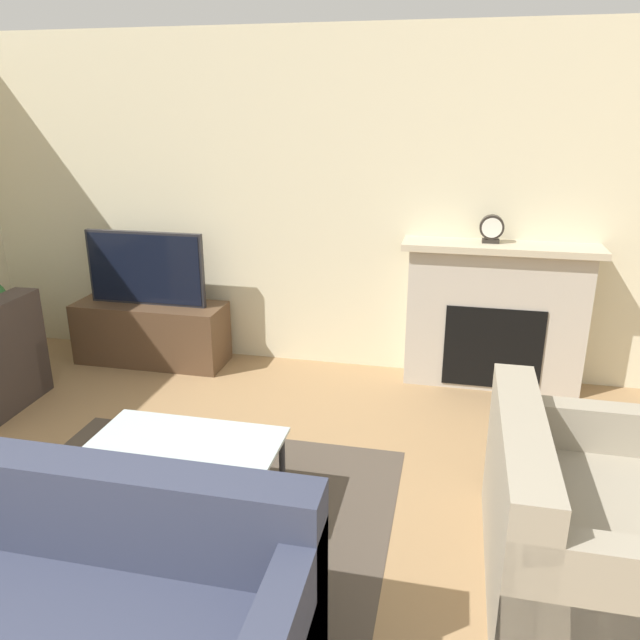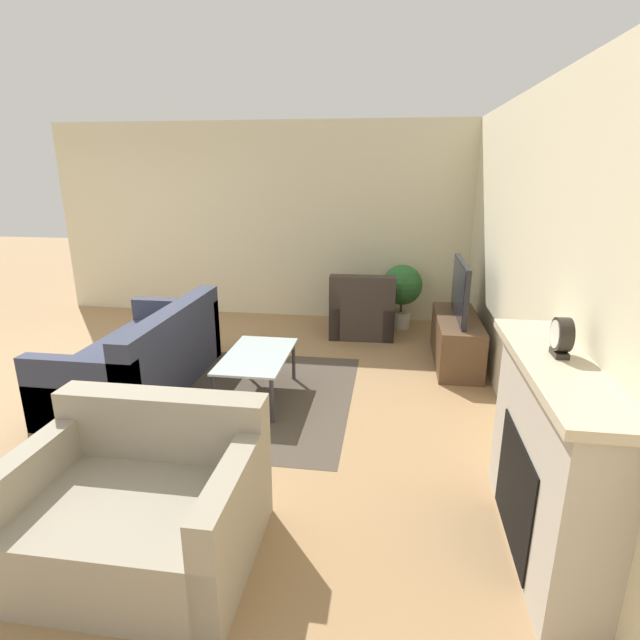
{
  "view_description": "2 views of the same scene",
  "coord_description": "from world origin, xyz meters",
  "px_view_note": "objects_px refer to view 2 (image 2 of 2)",
  "views": [
    {
      "loc": [
        1.29,
        -0.49,
        2.13
      ],
      "look_at": [
        0.52,
        3.0,
        0.89
      ],
      "focal_mm": 35.0,
      "sensor_mm": 36.0,
      "label": 1
    },
    {
      "loc": [
        4.15,
        3.39,
        2.09
      ],
      "look_at": [
        0.19,
        2.81,
        0.86
      ],
      "focal_mm": 28.0,
      "sensor_mm": 36.0,
      "label": 2
    }
  ],
  "objects_px": {
    "couch_loveseat": "(141,507)",
    "mantel_clock": "(562,336)",
    "couch_sectional": "(143,360)",
    "coffee_table": "(257,359)",
    "tv": "(460,290)",
    "potted_plant": "(402,288)",
    "armchair_by_window": "(362,311)"
  },
  "relations": [
    {
      "from": "couch_sectional",
      "to": "coffee_table",
      "type": "xyz_separation_m",
      "value": [
        0.05,
        1.16,
        0.1
      ]
    },
    {
      "from": "couch_loveseat",
      "to": "potted_plant",
      "type": "height_order",
      "value": "potted_plant"
    },
    {
      "from": "coffee_table",
      "to": "potted_plant",
      "type": "height_order",
      "value": "potted_plant"
    },
    {
      "from": "couch_sectional",
      "to": "potted_plant",
      "type": "relative_size",
      "value": 2.28
    },
    {
      "from": "coffee_table",
      "to": "mantel_clock",
      "type": "height_order",
      "value": "mantel_clock"
    },
    {
      "from": "tv",
      "to": "couch_sectional",
      "type": "distance_m",
      "value": 3.35
    },
    {
      "from": "couch_sectional",
      "to": "armchair_by_window",
      "type": "xyz_separation_m",
      "value": [
        -2.0,
        2.01,
        0.02
      ]
    },
    {
      "from": "potted_plant",
      "to": "mantel_clock",
      "type": "bearing_deg",
      "value": 10.63
    },
    {
      "from": "mantel_clock",
      "to": "couch_sectional",
      "type": "bearing_deg",
      "value": -116.69
    },
    {
      "from": "tv",
      "to": "mantel_clock",
      "type": "xyz_separation_m",
      "value": [
        2.76,
        0.15,
        0.42
      ]
    },
    {
      "from": "armchair_by_window",
      "to": "potted_plant",
      "type": "bearing_deg",
      "value": -148.21
    },
    {
      "from": "armchair_by_window",
      "to": "mantel_clock",
      "type": "xyz_separation_m",
      "value": [
        3.64,
        1.25,
        0.95
      ]
    },
    {
      "from": "couch_loveseat",
      "to": "potted_plant",
      "type": "distance_m",
      "value": 4.65
    },
    {
      "from": "couch_sectional",
      "to": "mantel_clock",
      "type": "xyz_separation_m",
      "value": [
        1.64,
        3.26,
        0.97
      ]
    },
    {
      "from": "couch_sectional",
      "to": "potted_plant",
      "type": "xyz_separation_m",
      "value": [
        -2.33,
        2.51,
        0.27
      ]
    },
    {
      "from": "armchair_by_window",
      "to": "couch_sectional",
      "type": "bearing_deg",
      "value": 43.06
    },
    {
      "from": "armchair_by_window",
      "to": "mantel_clock",
      "type": "height_order",
      "value": "mantel_clock"
    },
    {
      "from": "potted_plant",
      "to": "couch_sectional",
      "type": "bearing_deg",
      "value": -47.08
    },
    {
      "from": "couch_sectional",
      "to": "potted_plant",
      "type": "distance_m",
      "value": 3.44
    },
    {
      "from": "tv",
      "to": "couch_loveseat",
      "type": "xyz_separation_m",
      "value": [
        3.2,
        -2.05,
        -0.55
      ]
    },
    {
      "from": "tv",
      "to": "armchair_by_window",
      "type": "distance_m",
      "value": 1.5
    },
    {
      "from": "tv",
      "to": "armchair_by_window",
      "type": "height_order",
      "value": "tv"
    },
    {
      "from": "couch_sectional",
      "to": "mantel_clock",
      "type": "height_order",
      "value": "mantel_clock"
    },
    {
      "from": "couch_loveseat",
      "to": "tv",
      "type": "bearing_deg",
      "value": 57.35
    },
    {
      "from": "tv",
      "to": "potted_plant",
      "type": "height_order",
      "value": "tv"
    },
    {
      "from": "tv",
      "to": "mantel_clock",
      "type": "relative_size",
      "value": 4.9
    },
    {
      "from": "couch_loveseat",
      "to": "coffee_table",
      "type": "height_order",
      "value": "couch_loveseat"
    },
    {
      "from": "potted_plant",
      "to": "mantel_clock",
      "type": "height_order",
      "value": "mantel_clock"
    },
    {
      "from": "couch_loveseat",
      "to": "mantel_clock",
      "type": "bearing_deg",
      "value": 11.19
    },
    {
      "from": "couch_sectional",
      "to": "coffee_table",
      "type": "bearing_deg",
      "value": 87.53
    },
    {
      "from": "tv",
      "to": "coffee_table",
      "type": "xyz_separation_m",
      "value": [
        1.18,
        -1.94,
        -0.45
      ]
    },
    {
      "from": "tv",
      "to": "mantel_clock",
      "type": "height_order",
      "value": "mantel_clock"
    }
  ]
}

